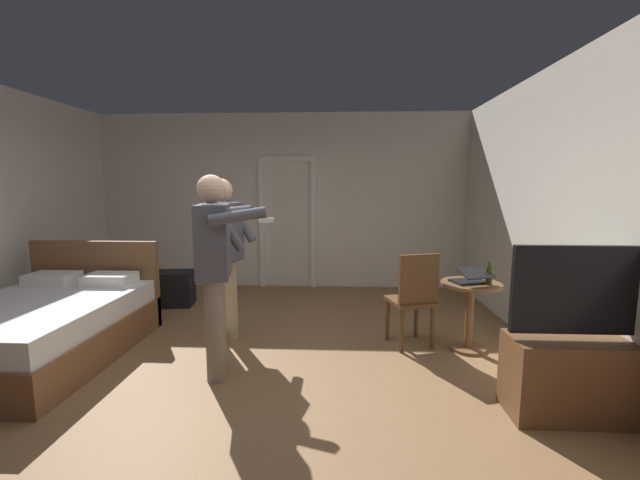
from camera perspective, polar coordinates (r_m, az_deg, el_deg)
name	(u,v)px	position (r m, az deg, el deg)	size (l,w,h in m)	color
ground_plane	(232,375)	(3.78, -12.46, -18.40)	(7.05, 7.05, 0.00)	olive
wall_back	(283,201)	(6.61, -5.36, 5.52)	(6.19, 0.12, 2.82)	silver
wall_right	(603,217)	(3.90, 35.47, 2.70)	(0.12, 6.65, 2.82)	silver
doorway_frame	(288,213)	(6.53, -4.65, 3.86)	(0.93, 0.08, 2.13)	white
bed	(43,326)	(4.79, -34.91, -10.08)	(1.51, 2.00, 1.02)	brown
tv_flatscreen	(582,366)	(3.52, 33.46, -14.82)	(1.07, 0.40, 1.25)	brown
side_table	(470,305)	(4.33, 20.69, -8.72)	(0.59, 0.59, 0.70)	brown
laptop	(471,278)	(4.22, 20.83, -5.15)	(0.41, 0.41, 0.17)	black
bottle_on_table	(489,275)	(4.22, 23.04, -4.62)	(0.06, 0.06, 0.23)	#353910
wooden_chair	(414,296)	(4.20, 13.26, -7.80)	(0.53, 0.53, 0.99)	brown
person_blue_shirt	(215,261)	(3.52, -14.82, -2.92)	(0.72, 0.61, 1.75)	gray
person_striped_shirt	(224,249)	(4.24, -13.65, -1.19)	(0.63, 0.72, 1.73)	tan
suitcase_dark	(171,288)	(5.97, -20.56, -6.51)	(0.59, 0.39, 0.48)	black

